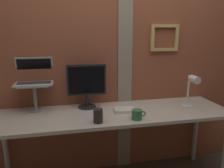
{
  "coord_description": "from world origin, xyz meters",
  "views": [
    {
      "loc": [
        -0.52,
        -1.87,
        1.5
      ],
      "look_at": [
        -0.09,
        0.13,
        1.03
      ],
      "focal_mm": 34.96,
      "sensor_mm": 36.0,
      "label": 1
    }
  ],
  "objects_px": {
    "pen_cup": "(98,116)",
    "laptop": "(34,76)",
    "monitor": "(87,83)",
    "desk_lamp": "(192,88)",
    "coffee_mug": "(137,115)"
  },
  "relations": [
    {
      "from": "laptop",
      "to": "desk_lamp",
      "type": "distance_m",
      "value": 1.52
    },
    {
      "from": "desk_lamp",
      "to": "pen_cup",
      "type": "relative_size",
      "value": 2.11
    },
    {
      "from": "pen_cup",
      "to": "coffee_mug",
      "type": "distance_m",
      "value": 0.34
    },
    {
      "from": "monitor",
      "to": "coffee_mug",
      "type": "bearing_deg",
      "value": -45.96
    },
    {
      "from": "pen_cup",
      "to": "laptop",
      "type": "bearing_deg",
      "value": 138.93
    },
    {
      "from": "monitor",
      "to": "pen_cup",
      "type": "relative_size",
      "value": 2.72
    },
    {
      "from": "monitor",
      "to": "desk_lamp",
      "type": "relative_size",
      "value": 1.29
    },
    {
      "from": "coffee_mug",
      "to": "monitor",
      "type": "bearing_deg",
      "value": 134.04
    },
    {
      "from": "desk_lamp",
      "to": "monitor",
      "type": "bearing_deg",
      "value": 166.1
    },
    {
      "from": "laptop",
      "to": "pen_cup",
      "type": "bearing_deg",
      "value": -41.07
    },
    {
      "from": "desk_lamp",
      "to": "coffee_mug",
      "type": "relative_size",
      "value": 2.67
    },
    {
      "from": "desk_lamp",
      "to": "laptop",
      "type": "bearing_deg",
      "value": 168.03
    },
    {
      "from": "monitor",
      "to": "desk_lamp",
      "type": "bearing_deg",
      "value": -13.9
    },
    {
      "from": "laptop",
      "to": "desk_lamp",
      "type": "xyz_separation_m",
      "value": [
        1.48,
        -0.31,
        -0.12
      ]
    },
    {
      "from": "monitor",
      "to": "pen_cup",
      "type": "bearing_deg",
      "value": -82.77
    }
  ]
}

